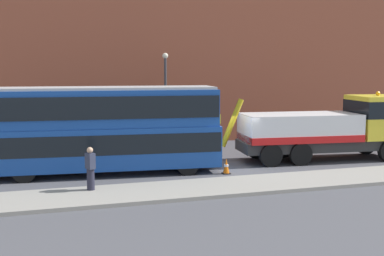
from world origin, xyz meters
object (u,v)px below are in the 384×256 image
(double_decker_bus, at_px, (101,126))
(street_lamp, at_px, (165,92))
(pedestrian_onlooker, at_px, (90,169))
(recovery_tow_truck, at_px, (330,127))
(traffic_cone_near_bus, at_px, (226,167))

(double_decker_bus, bearing_deg, street_lamp, 58.75)
(double_decker_bus, bearing_deg, pedestrian_onlooker, -97.33)
(recovery_tow_truck, bearing_deg, street_lamp, 146.08)
(recovery_tow_truck, height_order, street_lamp, street_lamp)
(double_decker_bus, bearing_deg, traffic_cone_near_bus, -11.50)
(recovery_tow_truck, distance_m, double_decker_bus, 12.16)
(recovery_tow_truck, distance_m, pedestrian_onlooker, 13.36)
(traffic_cone_near_bus, height_order, street_lamp, street_lamp)
(double_decker_bus, relative_size, pedestrian_onlooker, 6.54)
(traffic_cone_near_bus, xyz_separation_m, street_lamp, (-1.06, 7.81, 3.13))
(recovery_tow_truck, distance_m, street_lamp, 9.96)
(street_lamp, bearing_deg, pedestrian_onlooker, -118.92)
(pedestrian_onlooker, xyz_separation_m, traffic_cone_near_bus, (6.35, 1.75, -0.64))
(pedestrian_onlooker, distance_m, traffic_cone_near_bus, 6.62)
(traffic_cone_near_bus, bearing_deg, double_decker_bus, 163.36)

